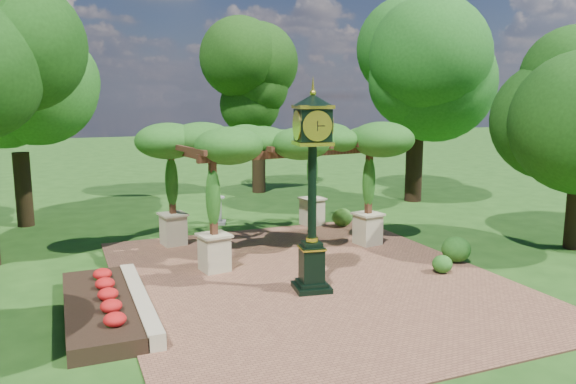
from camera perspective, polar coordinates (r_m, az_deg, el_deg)
name	(u,v)px	position (r m, az deg, el deg)	size (l,w,h in m)	color
ground	(325,291)	(14.74, 3.77, -9.99)	(120.00, 120.00, 0.00)	#1E4714
brick_plaza	(309,279)	(15.58, 2.13, -8.79)	(10.00, 12.00, 0.04)	brown
border_wall	(140,302)	(13.87, -14.84, -10.71)	(0.35, 5.00, 0.40)	#C6B793
flower_bed	(99,308)	(13.81, -18.60, -11.09)	(1.50, 5.00, 0.36)	red
pedestal_clock	(312,175)	(13.97, 2.49, 1.76)	(1.14, 1.14, 5.08)	black
pergola	(270,146)	(18.44, -1.82, 4.69)	(7.05, 5.03, 4.09)	#C4BA92
sundial	(218,212)	(22.20, -7.16, -2.03)	(0.77, 0.77, 1.09)	gray
shrub_front	(442,264)	(16.52, 15.40, -7.07)	(0.56, 0.56, 0.51)	#245E1B
shrub_mid	(456,249)	(17.66, 16.71, -5.61)	(0.86, 0.86, 0.77)	#215718
shrub_back	(342,217)	(21.58, 5.54, -2.58)	(0.78, 0.78, 0.70)	#2D5D1A
tree_west_far	(16,94)	(23.56, -25.93, 8.98)	(3.97, 3.97, 7.37)	black
tree_north	(258,85)	(29.05, -3.06, 10.85)	(3.69, 3.69, 8.13)	#2F2213
tree_east_far	(418,52)	(27.28, 13.10, 13.71)	(4.97, 4.97, 10.19)	black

